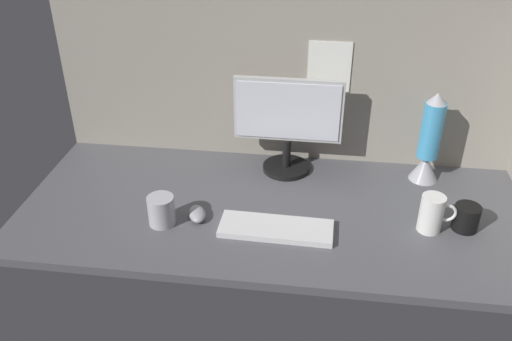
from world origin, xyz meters
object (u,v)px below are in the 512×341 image
at_px(mug_black_travel, 466,218).
at_px(lava_lamp, 429,145).
at_px(mug_steel, 161,210).
at_px(keyboard, 277,229).
at_px(mug_ceramic_white, 432,213).
at_px(monitor, 287,121).
at_px(mouse, 197,214).

relative_size(mug_black_travel, lava_lamp, 0.25).
relative_size(mug_steel, lava_lamp, 0.29).
distance_m(mug_steel, lava_lamp, 0.99).
bearing_deg(keyboard, mug_ceramic_white, 9.86).
bearing_deg(lava_lamp, mug_black_travel, -72.68).
bearing_deg(mug_ceramic_white, monitor, 146.87).
bearing_deg(lava_lamp, mouse, -155.56).
distance_m(mouse, mug_black_travel, 0.89).
height_order(mouse, mug_steel, mug_steel).
height_order(keyboard, mug_black_travel, mug_black_travel).
bearing_deg(mug_steel, keyboard, 0.79).
distance_m(mouse, mug_steel, 0.12).
height_order(mouse, mug_ceramic_white, mug_ceramic_white).
distance_m(monitor, lava_lamp, 0.53).
relative_size(mug_ceramic_white, mug_steel, 1.27).
distance_m(mug_ceramic_white, mug_black_travel, 0.12).
distance_m(mouse, lava_lamp, 0.88).
xyz_separation_m(monitor, mouse, (-0.27, -0.36, -0.19)).
bearing_deg(monitor, lava_lamp, -0.60).
xyz_separation_m(keyboard, mouse, (-0.28, 0.04, 0.01)).
bearing_deg(mug_black_travel, keyboard, -171.12).
relative_size(monitor, lava_lamp, 1.15).
relative_size(mug_ceramic_white, mug_black_travel, 1.47).
bearing_deg(lava_lamp, monitor, 179.40).
height_order(monitor, mug_steel, monitor).
relative_size(mouse, mug_black_travel, 1.10).
xyz_separation_m(mouse, mug_black_travel, (0.88, 0.06, 0.03)).
distance_m(mug_black_travel, lava_lamp, 0.33).
xyz_separation_m(mug_ceramic_white, lava_lamp, (0.02, 0.32, 0.08)).
bearing_deg(monitor, mouse, -126.23).
xyz_separation_m(monitor, mug_steel, (-0.38, -0.41, -0.15)).
distance_m(keyboard, mug_ceramic_white, 0.50).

